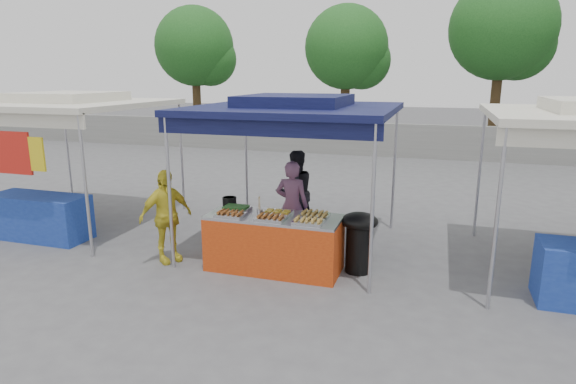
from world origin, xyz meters
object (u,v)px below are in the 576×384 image
(vendor_table, at_px, (274,243))
(vendor_woman, at_px, (292,205))
(helper_man, at_px, (295,192))
(wok_burner, at_px, (359,237))
(cooking_pot, at_px, (229,201))
(customer_person, at_px, (166,216))

(vendor_table, xyz_separation_m, vendor_woman, (-0.01, 0.95, 0.33))
(vendor_table, distance_m, vendor_woman, 1.00)
(vendor_woman, xyz_separation_m, helper_man, (-0.20, 0.85, 0.02))
(wok_burner, bearing_deg, helper_man, 141.06)
(cooking_pot, height_order, vendor_woman, vendor_woman)
(wok_burner, xyz_separation_m, vendor_woman, (-1.24, 0.66, 0.21))
(helper_man, bearing_deg, vendor_woman, 58.74)
(wok_burner, bearing_deg, vendor_table, -159.47)
(vendor_table, height_order, helper_man, helper_man)
(vendor_table, bearing_deg, wok_burner, 13.27)
(customer_person, bearing_deg, cooking_pot, -24.62)
(cooking_pot, height_order, customer_person, customer_person)
(cooking_pot, relative_size, wok_burner, 0.24)
(cooking_pot, bearing_deg, vendor_woman, 34.47)
(vendor_woman, bearing_deg, customer_person, 31.93)
(customer_person, bearing_deg, wok_burner, -48.30)
(helper_man, bearing_deg, customer_person, 8.34)
(wok_burner, bearing_deg, vendor_woman, 159.42)
(helper_man, xyz_separation_m, customer_person, (-1.51, -1.99, -0.04))
(vendor_table, relative_size, helper_man, 1.29)
(wok_burner, distance_m, customer_person, 2.99)
(vendor_table, relative_size, wok_burner, 2.16)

